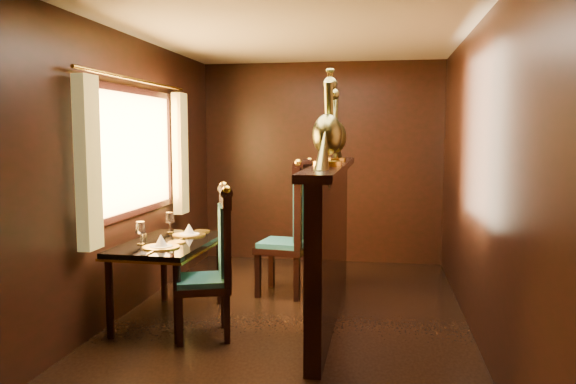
# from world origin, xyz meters

# --- Properties ---
(ground) EXTENTS (5.00, 5.00, 0.00)m
(ground) POSITION_xyz_m (0.00, 0.00, 0.00)
(ground) COLOR black
(ground) RESTS_ON ground
(room_shell) EXTENTS (3.04, 5.04, 2.52)m
(room_shell) POSITION_xyz_m (-0.09, 0.02, 1.58)
(room_shell) COLOR black
(room_shell) RESTS_ON ground
(partition) EXTENTS (0.26, 2.70, 1.36)m
(partition) POSITION_xyz_m (0.32, 0.30, 0.71)
(partition) COLOR black
(partition) RESTS_ON ground
(dining_table) EXTENTS (0.75, 1.20, 0.89)m
(dining_table) POSITION_xyz_m (-1.05, 0.01, 0.62)
(dining_table) COLOR black
(dining_table) RESTS_ON ground
(chair_left) EXTENTS (0.57, 0.58, 1.23)m
(chair_left) POSITION_xyz_m (-0.53, -0.32, 0.64)
(chair_left) COLOR black
(chair_left) RESTS_ON ground
(chair_right) EXTENTS (0.56, 0.58, 1.38)m
(chair_right) POSITION_xyz_m (-0.08, 0.92, 0.72)
(chair_right) COLOR black
(chair_right) RESTS_ON ground
(peacock_left) EXTENTS (0.25, 0.66, 0.79)m
(peacock_left) POSITION_xyz_m (0.33, -0.07, 1.76)
(peacock_left) COLOR #17472C
(peacock_left) RESTS_ON partition
(peacock_right) EXTENTS (0.23, 0.60, 0.72)m
(peacock_right) POSITION_xyz_m (0.33, 0.64, 1.72)
(peacock_right) COLOR #17472C
(peacock_right) RESTS_ON partition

